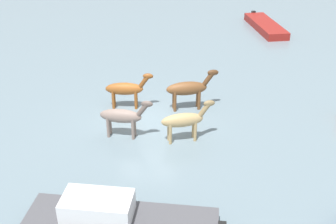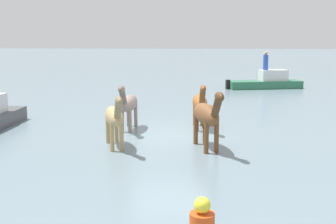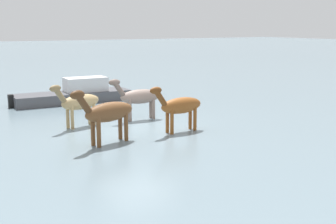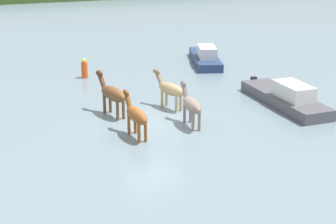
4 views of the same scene
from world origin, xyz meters
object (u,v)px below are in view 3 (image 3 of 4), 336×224
at_px(horse_dark_mare, 180,106).
at_px(horse_lead, 79,102).
at_px(horse_chestnut_trailing, 139,97).
at_px(boat_launch_far, 75,96).
at_px(horse_mid_herd, 107,113).

xyz_separation_m(horse_dark_mare, horse_lead, (2.61, 2.85, -0.01)).
distance_m(horse_chestnut_trailing, boat_launch_far, 5.46).
bearing_deg(horse_chestnut_trailing, boat_launch_far, -77.19).
xyz_separation_m(horse_mid_herd, boat_launch_far, (8.08, -1.65, -0.71)).
distance_m(horse_lead, boat_launch_far, 5.58).
relative_size(horse_mid_herd, horse_lead, 1.10).
bearing_deg(horse_dark_mare, horse_mid_herd, -1.29).
xyz_separation_m(horse_mid_herd, horse_lead, (2.78, -0.02, -0.09)).
height_order(horse_dark_mare, horse_chestnut_trailing, same).
distance_m(horse_dark_mare, horse_chestnut_trailing, 2.59).
bearing_deg(horse_mid_herd, boat_launch_far, -116.85).
bearing_deg(boat_launch_far, horse_dark_mare, -79.92).
bearing_deg(boat_launch_far, horse_mid_herd, -100.18).
bearing_deg(horse_lead, horse_dark_mare, 119.25).
relative_size(horse_dark_mare, horse_chestnut_trailing, 1.00).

